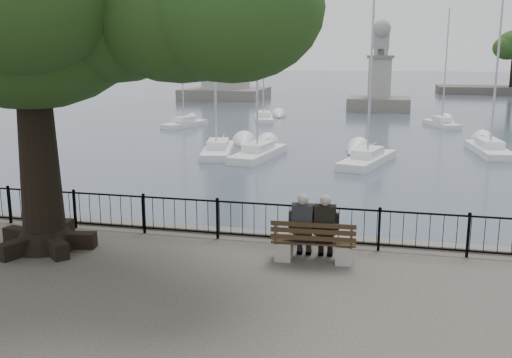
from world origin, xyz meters
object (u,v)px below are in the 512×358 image
(person_left, at_px, (303,229))
(lion_monument, at_px, (379,88))
(person_right, at_px, (325,230))
(bench, at_px, (313,247))

(person_left, xyz_separation_m, lion_monument, (0.67, 48.43, 0.58))
(person_left, distance_m, lion_monument, 48.43)
(person_right, bearing_deg, lion_monument, 89.79)
(bench, distance_m, person_right, 0.46)
(lion_monument, bearing_deg, person_right, -90.21)
(bench, relative_size, person_left, 1.21)
(person_left, xyz_separation_m, person_right, (0.50, 0.02, 0.00))
(person_right, bearing_deg, bench, -153.53)
(bench, relative_size, lion_monument, 0.21)
(person_right, bearing_deg, person_left, -177.59)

